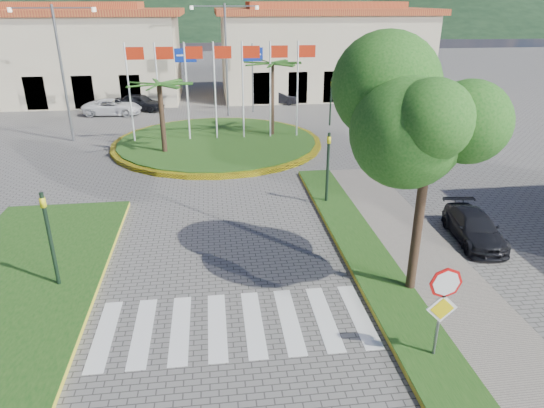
{
  "coord_description": "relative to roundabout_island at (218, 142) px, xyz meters",
  "views": [
    {
      "loc": [
        -0.27,
        -7.02,
        8.28
      ],
      "look_at": [
        1.62,
        8.0,
        1.85
      ],
      "focal_mm": 32.0,
      "sensor_mm": 36.0,
      "label": 1
    }
  ],
  "objects": [
    {
      "name": "street_lamp_west",
      "position": [
        -9.0,
        2.0,
        4.32
      ],
      "size": [
        4.8,
        0.16,
        8.0
      ],
      "color": "slate",
      "rests_on": "ground"
    },
    {
      "name": "building_left",
      "position": [
        -14.0,
        16.0,
        3.73
      ],
      "size": [
        23.32,
        9.54,
        8.05
      ],
      "color": "beige",
      "rests_on": "ground"
    },
    {
      "name": "crosswalk",
      "position": [
        -0.0,
        -18.0,
        -0.17
      ],
      "size": [
        8.0,
        3.0,
        0.01
      ],
      "primitive_type": "cube",
      "color": "silver",
      "rests_on": "ground"
    },
    {
      "name": "direction_sign_east",
      "position": [
        3.0,
        8.97,
        3.35
      ],
      "size": [
        1.6,
        0.14,
        5.2
      ],
      "color": "slate",
      "rests_on": "ground"
    },
    {
      "name": "street_lamp_centre",
      "position": [
        1.0,
        8.0,
        4.32
      ],
      "size": [
        4.8,
        0.16,
        8.0
      ],
      "color": "slate",
      "rests_on": "ground"
    },
    {
      "name": "stop_sign",
      "position": [
        4.9,
        -20.04,
        1.61
      ],
      "size": [
        0.8,
        0.11,
        2.65
      ],
      "color": "slate",
      "rests_on": "ground"
    },
    {
      "name": "traffic_light_far",
      "position": [
        8.0,
        4.0,
        1.77
      ],
      "size": [
        0.18,
        0.15,
        3.2
      ],
      "color": "black",
      "rests_on": "ground"
    },
    {
      "name": "traffic_light_left",
      "position": [
        -5.2,
        -15.5,
        1.77
      ],
      "size": [
        0.15,
        0.18,
        3.2
      ],
      "color": "black",
      "rests_on": "ground"
    },
    {
      "name": "median_left",
      "position": [
        -6.5,
        -16.0,
        -0.09
      ],
      "size": [
        5.0,
        14.0,
        0.18
      ],
      "primitive_type": "cube",
      "color": "#184513",
      "rests_on": "ground"
    },
    {
      "name": "car_dark_b",
      "position": [
        5.55,
        12.03,
        0.36
      ],
      "size": [
        3.47,
        2.31,
        1.08
      ],
      "primitive_type": "imported",
      "rotation": [
        0.0,
        0.0,
        1.18
      ],
      "color": "black",
      "rests_on": "ground"
    },
    {
      "name": "direction_sign_west",
      "position": [
        -2.0,
        8.97,
        3.35
      ],
      "size": [
        1.6,
        0.14,
        5.2
      ],
      "color": "slate",
      "rests_on": "ground"
    },
    {
      "name": "roundabout_island",
      "position": [
        0.0,
        0.0,
        0.0
      ],
      "size": [
        12.7,
        12.7,
        6.0
      ],
      "color": "yellow",
      "rests_on": "ground"
    },
    {
      "name": "hill_near_back",
      "position": [
        -10.0,
        108.0,
        7.82
      ],
      "size": [
        110.0,
        110.0,
        16.0
      ],
      "primitive_type": "cone",
      "color": "black",
      "rests_on": "ground"
    },
    {
      "name": "traffic_light_right",
      "position": [
        4.5,
        -10.0,
        1.77
      ],
      "size": [
        0.15,
        0.18,
        3.2
      ],
      "color": "black",
      "rests_on": "ground"
    },
    {
      "name": "white_van",
      "position": [
        -7.81,
        9.37,
        0.43
      ],
      "size": [
        4.51,
        2.39,
        1.21
      ],
      "primitive_type": "imported",
      "rotation": [
        0.0,
        0.0,
        1.48
      ],
      "color": "white",
      "rests_on": "ground"
    },
    {
      "name": "deciduous_tree",
      "position": [
        5.5,
        -17.0,
        5.0
      ],
      "size": [
        3.6,
        3.6,
        6.8
      ],
      "color": "black",
      "rests_on": "ground"
    },
    {
      "name": "sidewalk_right",
      "position": [
        6.0,
        -20.0,
        -0.1
      ],
      "size": [
        4.0,
        28.0,
        0.15
      ],
      "primitive_type": "cube",
      "color": "gray",
      "rests_on": "ground"
    },
    {
      "name": "building_right",
      "position": [
        10.0,
        16.0,
        3.73
      ],
      "size": [
        19.08,
        9.54,
        8.05
      ],
      "color": "beige",
      "rests_on": "ground"
    },
    {
      "name": "car_side_right",
      "position": [
        9.12,
        -14.02,
        0.35
      ],
      "size": [
        1.86,
        3.76,
        1.05
      ],
      "primitive_type": "imported",
      "rotation": [
        0.0,
        0.0,
        -0.11
      ],
      "color": "black",
      "rests_on": "ground"
    },
    {
      "name": "car_dark_a",
      "position": [
        -5.94,
        10.77,
        0.49
      ],
      "size": [
        4.2,
        2.91,
        1.33
      ],
      "primitive_type": "imported",
      "rotation": [
        0.0,
        0.0,
        1.19
      ],
      "color": "black",
      "rests_on": "ground"
    },
    {
      "name": "verge_right",
      "position": [
        4.8,
        -20.0,
        -0.09
      ],
      "size": [
        1.6,
        28.0,
        0.18
      ],
      "primitive_type": "cube",
      "color": "#184513",
      "rests_on": "ground"
    }
  ]
}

